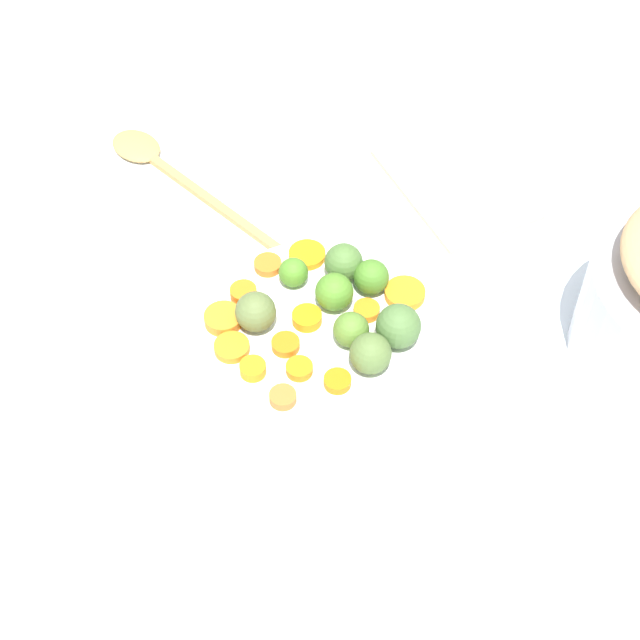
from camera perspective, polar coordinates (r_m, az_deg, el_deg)
tabletop at (r=1.01m, az=1.51°, el=-1.96°), size 2.40×2.40×0.02m
serving_bowl_carrots at (r=0.95m, az=-0.00°, el=-1.78°), size 0.23×0.23×0.07m
carrot_slice_0 at (r=0.91m, az=-2.02°, el=-1.44°), size 0.03×0.03×0.01m
carrot_slice_1 at (r=0.89m, az=-1.21°, el=-2.86°), size 0.03×0.03×0.01m
carrot_slice_2 at (r=0.98m, az=-0.76°, el=3.82°), size 0.04×0.04×0.01m
carrot_slice_3 at (r=0.91m, az=-5.16°, el=-1.60°), size 0.04×0.04×0.01m
carrot_slice_4 at (r=0.88m, az=1.02°, el=-3.59°), size 0.04×0.04×0.01m
carrot_slice_5 at (r=0.95m, az=-4.49°, el=1.57°), size 0.04×0.04×0.01m
carrot_slice_6 at (r=0.93m, az=2.73°, el=0.56°), size 0.03×0.03×0.01m
carrot_slice_7 at (r=0.89m, az=-3.94°, el=-2.85°), size 0.03×0.03×0.01m
carrot_slice_8 at (r=0.87m, az=-2.18°, el=-4.53°), size 0.03×0.03×0.01m
carrot_slice_9 at (r=0.93m, az=-5.67°, el=0.08°), size 0.04×0.04×0.01m
carrot_slice_10 at (r=0.92m, az=-0.77°, el=0.12°), size 0.04×0.04×0.01m
carrot_slice_11 at (r=0.97m, az=-3.06°, el=3.23°), size 0.04×0.04×0.01m
carrot_slice_12 at (r=0.95m, az=4.97°, el=1.56°), size 0.05×0.05×0.01m
brussels_sprout_0 at (r=0.93m, az=0.89°, el=1.54°), size 0.04×0.04×0.04m
brussels_sprout_1 at (r=0.88m, az=2.96°, el=-1.96°), size 0.04×0.04×0.04m
brussels_sprout_2 at (r=0.90m, az=1.83°, el=-0.57°), size 0.03×0.03×0.03m
brussels_sprout_3 at (r=0.94m, az=3.01°, el=2.53°), size 0.03×0.03×0.03m
brussels_sprout_4 at (r=0.90m, az=4.59°, el=-0.36°), size 0.04×0.04×0.04m
brussels_sprout_5 at (r=0.95m, az=-1.56°, el=2.79°), size 0.03×0.03×0.03m
brussels_sprout_6 at (r=0.91m, az=-3.79°, el=0.50°), size 0.04×0.04×0.04m
brussels_sprout_7 at (r=0.95m, az=1.39°, el=3.38°), size 0.04×0.04×0.04m
wooden_spoon at (r=1.20m, az=-9.13°, el=8.87°), size 0.29×0.17×0.01m
dish_towel at (r=1.17m, az=7.85°, el=7.86°), size 0.20×0.15×0.01m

